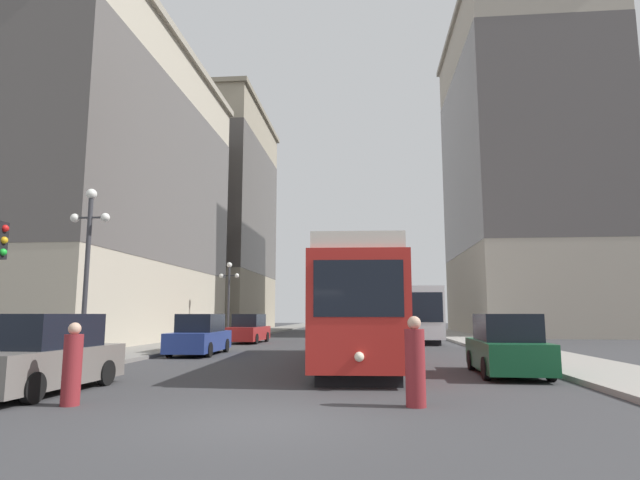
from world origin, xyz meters
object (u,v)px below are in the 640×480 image
at_px(parked_car_left_near, 200,336).
at_px(parked_car_left_far, 249,329).
at_px(transit_bus, 410,312).
at_px(lamp_post_left_near, 88,248).
at_px(pedestrian_crossing_near, 72,367).
at_px(parked_car_left_mid, 42,356).
at_px(parked_car_right_far, 507,347).
at_px(lamp_post_left_far, 229,288).
at_px(pedestrian_crossing_far, 415,364).
at_px(streetcar, 354,306).

distance_m(parked_car_left_near, parked_car_left_far, 9.71).
bearing_deg(transit_bus, lamp_post_left_near, -124.16).
bearing_deg(parked_car_left_far, pedestrian_crossing_near, -83.85).
height_order(transit_bus, pedestrian_crossing_near, transit_bus).
distance_m(parked_car_left_mid, parked_car_right_far, 12.63).
bearing_deg(lamp_post_left_near, pedestrian_crossing_near, -61.55).
height_order(parked_car_left_near, lamp_post_left_near, lamp_post_left_near).
xyz_separation_m(parked_car_left_mid, lamp_post_left_far, (-1.90, 23.22, 2.75)).
bearing_deg(lamp_post_left_near, transit_bus, 57.98).
bearing_deg(parked_car_left_mid, lamp_post_left_far, 97.17).
xyz_separation_m(transit_bus, lamp_post_left_far, (-12.40, -1.66, 1.65)).
height_order(pedestrian_crossing_near, lamp_post_left_far, lamp_post_left_far).
relative_size(transit_bus, pedestrian_crossing_near, 7.72).
height_order(transit_bus, lamp_post_left_near, lamp_post_left_near).
xyz_separation_m(pedestrian_crossing_far, lamp_post_left_far, (-10.47, 24.30, 2.77)).
distance_m(streetcar, pedestrian_crossing_near, 10.85).
bearing_deg(pedestrian_crossing_far, streetcar, 74.88).
bearing_deg(pedestrian_crossing_far, parked_car_left_near, 99.66).
relative_size(parked_car_right_far, pedestrian_crossing_near, 2.67).
relative_size(parked_car_right_far, parked_car_left_far, 0.93).
height_order(transit_bus, parked_car_right_far, transit_bus).
height_order(parked_car_left_near, lamp_post_left_far, lamp_post_left_far).
height_order(parked_car_left_near, pedestrian_crossing_far, parked_car_left_near).
relative_size(transit_bus, pedestrian_crossing_far, 7.16).
bearing_deg(parked_car_left_far, parked_car_left_mid, -88.06).
distance_m(streetcar, parked_car_right_far, 5.76).
bearing_deg(parked_car_left_near, pedestrian_crossing_far, -57.88).
distance_m(streetcar, parked_car_left_mid, 10.58).
bearing_deg(parked_car_left_mid, pedestrian_crossing_near, -40.64).
xyz_separation_m(pedestrian_crossing_near, pedestrian_crossing_far, (6.88, 0.49, 0.06)).
bearing_deg(transit_bus, streetcar, -103.29).
height_order(parked_car_left_mid, parked_car_left_far, same).
xyz_separation_m(parked_car_left_far, lamp_post_left_near, (-1.90, -16.25, 3.20)).
bearing_deg(streetcar, parked_car_left_near, 149.11).
relative_size(streetcar, parked_car_left_mid, 3.02).
relative_size(parked_car_left_mid, pedestrian_crossing_far, 2.56).
bearing_deg(parked_car_left_mid, lamp_post_left_near, 113.16).
relative_size(parked_car_left_near, pedestrian_crossing_near, 3.00).
distance_m(parked_car_left_far, lamp_post_left_far, 3.86).
bearing_deg(parked_car_right_far, pedestrian_crossing_far, 62.70).
bearing_deg(transit_bus, lamp_post_left_far, -174.54).
bearing_deg(transit_bus, pedestrian_crossing_far, -96.41).
bearing_deg(parked_car_left_near, streetcar, -30.38).
xyz_separation_m(pedestrian_crossing_far, lamp_post_left_near, (-10.47, 6.12, 3.22)).
bearing_deg(parked_car_right_far, parked_car_left_far, -52.53).
bearing_deg(pedestrian_crossing_far, transit_bus, 61.30).
xyz_separation_m(streetcar, lamp_post_left_far, (-9.02, 15.50, 1.50)).
relative_size(parked_car_left_far, lamp_post_left_near, 0.79).
xyz_separation_m(transit_bus, parked_car_left_mid, (-10.50, -24.87, -1.10)).
bearing_deg(lamp_post_left_near, streetcar, 16.56).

